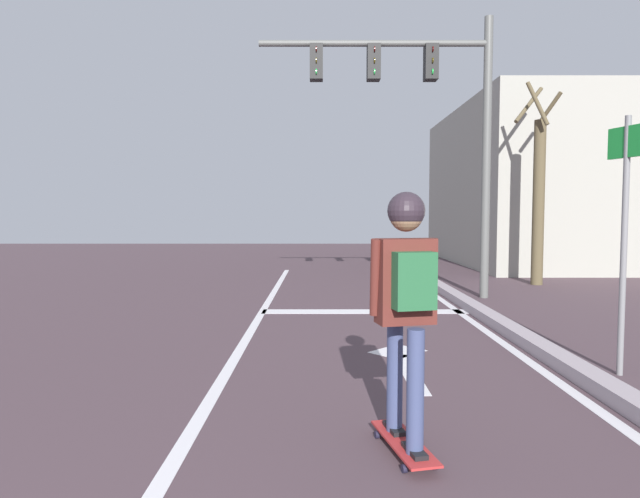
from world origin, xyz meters
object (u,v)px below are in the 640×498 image
(traffic_signal_mast, at_px, (422,99))
(roadside_tree, at_px, (540,194))
(skater, at_px, (408,286))
(street_sign_post, at_px, (627,209))
(skateboard, at_px, (405,443))

(traffic_signal_mast, height_order, roadside_tree, traffic_signal_mast)
(traffic_signal_mast, bearing_deg, skater, -100.83)
(skater, height_order, street_sign_post, street_sign_post)
(skateboard, height_order, roadside_tree, roadside_tree)
(skater, xyz_separation_m, traffic_signal_mast, (1.30, 6.79, 2.59))
(skateboard, xyz_separation_m, roadside_tree, (4.31, 8.72, 1.97))
(traffic_signal_mast, relative_size, street_sign_post, 2.07)
(skateboard, xyz_separation_m, traffic_signal_mast, (1.30, 6.78, 3.65))
(skater, relative_size, street_sign_post, 0.65)
(skateboard, height_order, street_sign_post, street_sign_post)
(skateboard, xyz_separation_m, skater, (0.00, -0.02, 1.05))
(skateboard, distance_m, street_sign_post, 3.36)
(skater, distance_m, traffic_signal_mast, 7.39)
(skateboard, height_order, traffic_signal_mast, traffic_signal_mast)
(skateboard, bearing_deg, street_sign_post, 36.45)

